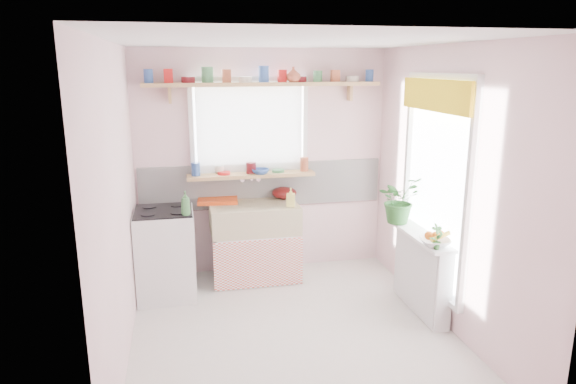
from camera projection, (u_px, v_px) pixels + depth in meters
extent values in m
plane|color=beige|center=(294.00, 334.00, 4.55)|extent=(3.20, 3.20, 0.00)
plane|color=white|center=(295.00, 41.00, 3.94)|extent=(3.20, 3.20, 0.00)
plane|color=#FBD2D7|center=(263.00, 163.00, 5.76)|extent=(2.80, 0.00, 2.80)
plane|color=#FBD2D7|center=(360.00, 272.00, 2.73)|extent=(2.80, 0.00, 2.80)
plane|color=#FBD2D7|center=(118.00, 207.00, 3.96)|extent=(0.00, 3.20, 3.20)
plane|color=#FBD2D7|center=(449.00, 189.00, 4.53)|extent=(0.00, 3.20, 3.20)
cube|color=white|center=(263.00, 185.00, 5.81)|extent=(2.74, 0.03, 0.50)
cube|color=#C78187|center=(264.00, 202.00, 5.86)|extent=(2.74, 0.02, 0.12)
cube|color=white|center=(249.00, 128.00, 5.63)|extent=(1.20, 0.01, 1.00)
cube|color=white|center=(250.00, 128.00, 5.57)|extent=(1.15, 0.02, 0.95)
cube|color=white|center=(437.00, 184.00, 4.72)|extent=(0.01, 1.10, 1.90)
cube|color=yellow|center=(435.00, 95.00, 4.51)|extent=(0.03, 1.20, 0.28)
cube|color=white|center=(255.00, 255.00, 5.68)|extent=(0.85, 0.55, 0.55)
cube|color=#E55743|center=(259.00, 264.00, 5.42)|extent=(0.95, 0.02, 0.53)
cube|color=#C9B993|center=(254.00, 218.00, 5.58)|extent=(0.95, 0.55, 0.30)
cylinder|color=silver|center=(251.00, 177.00, 5.72)|extent=(0.03, 0.22, 0.03)
cube|color=white|center=(166.00, 254.00, 5.21)|extent=(0.58, 0.58, 0.90)
cube|color=black|center=(163.00, 211.00, 5.10)|extent=(0.56, 0.56, 0.02)
cylinder|color=black|center=(148.00, 214.00, 4.94)|extent=(0.14, 0.14, 0.01)
cylinder|color=black|center=(178.00, 213.00, 4.99)|extent=(0.14, 0.14, 0.01)
cylinder|color=black|center=(149.00, 207.00, 5.20)|extent=(0.14, 0.14, 0.01)
cylinder|color=black|center=(177.00, 205.00, 5.26)|extent=(0.14, 0.14, 0.01)
cube|color=white|center=(422.00, 274.00, 4.91)|extent=(0.15, 0.90, 0.75)
cube|color=white|center=(421.00, 236.00, 4.81)|extent=(0.22, 0.95, 0.03)
cube|color=tan|center=(251.00, 175.00, 5.65)|extent=(1.40, 0.22, 0.04)
cube|color=tan|center=(264.00, 84.00, 5.43)|extent=(2.52, 0.24, 0.04)
cylinder|color=#3359A5|center=(148.00, 77.00, 5.17)|extent=(0.11, 0.11, 0.12)
cylinder|color=red|center=(168.00, 77.00, 5.21)|extent=(0.11, 0.11, 0.12)
cylinder|color=#590F14|center=(188.00, 80.00, 5.26)|extent=(0.11, 0.11, 0.06)
cylinder|color=#3F7F4C|center=(207.00, 77.00, 5.29)|extent=(0.11, 0.11, 0.12)
cylinder|color=#A55133|center=(227.00, 77.00, 5.33)|extent=(0.11, 0.11, 0.12)
cylinder|color=silver|center=(245.00, 79.00, 5.38)|extent=(0.11, 0.11, 0.06)
cylinder|color=#3359A5|center=(264.00, 76.00, 5.41)|extent=(0.11, 0.11, 0.12)
cylinder|color=red|center=(282.00, 76.00, 5.45)|extent=(0.11, 0.11, 0.12)
cylinder|color=#590F14|center=(300.00, 79.00, 5.50)|extent=(0.11, 0.11, 0.06)
cylinder|color=#3F7F4C|center=(318.00, 76.00, 5.53)|extent=(0.11, 0.11, 0.12)
cylinder|color=#A55133|center=(335.00, 76.00, 5.57)|extent=(0.11, 0.11, 0.12)
cylinder|color=silver|center=(352.00, 79.00, 5.62)|extent=(0.11, 0.11, 0.06)
cylinder|color=#3359A5|center=(369.00, 76.00, 5.65)|extent=(0.11, 0.11, 0.12)
cylinder|color=#3359A5|center=(194.00, 170.00, 5.50)|extent=(0.11, 0.11, 0.12)
cylinder|color=red|center=(223.00, 169.00, 5.56)|extent=(0.11, 0.11, 0.12)
cylinder|color=#590F14|center=(251.00, 171.00, 5.63)|extent=(0.11, 0.11, 0.06)
cylinder|color=#3F7F4C|center=(279.00, 167.00, 5.69)|extent=(0.11, 0.11, 0.12)
cylinder|color=#A55133|center=(306.00, 166.00, 5.75)|extent=(0.11, 0.11, 0.12)
cube|color=#D74413|center=(218.00, 200.00, 5.65)|extent=(0.46, 0.36, 0.04)
ellipsoid|color=#4F0D0D|center=(284.00, 193.00, 5.80)|extent=(0.29, 0.29, 0.13)
imported|color=#275D25|center=(399.00, 200.00, 5.12)|extent=(0.54, 0.51, 0.48)
imported|color=white|center=(435.00, 242.00, 4.50)|extent=(0.30, 0.30, 0.06)
imported|color=#2B6327|center=(437.00, 237.00, 4.39)|extent=(0.14, 0.12, 0.23)
imported|color=#DBD061|center=(291.00, 197.00, 5.46)|extent=(0.11, 0.11, 0.20)
imported|color=silver|center=(219.00, 170.00, 5.62)|extent=(0.12, 0.12, 0.09)
imported|color=#3257A3|center=(261.00, 171.00, 5.60)|extent=(0.19, 0.19, 0.06)
imported|color=#A54B32|center=(293.00, 74.00, 5.41)|extent=(0.19, 0.19, 0.16)
imported|color=#3A753E|center=(186.00, 203.00, 4.91)|extent=(0.10, 0.10, 0.24)
sphere|color=orange|center=(435.00, 236.00, 4.49)|extent=(0.08, 0.08, 0.08)
sphere|color=orange|center=(440.00, 234.00, 4.53)|extent=(0.08, 0.08, 0.08)
sphere|color=orange|center=(429.00, 236.00, 4.50)|extent=(0.08, 0.08, 0.08)
cylinder|color=yellow|center=(440.00, 237.00, 4.44)|extent=(0.18, 0.04, 0.10)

